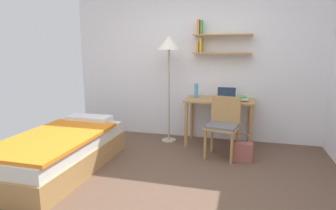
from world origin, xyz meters
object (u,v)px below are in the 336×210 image
at_px(bed, 60,152).
at_px(desk_chair, 223,124).
at_px(laptop, 226,96).
at_px(water_bottle, 196,90).
at_px(handbag, 242,151).
at_px(standing_lamp, 169,49).
at_px(desk, 219,108).
at_px(book_stack, 242,98).

xyz_separation_m(bed, desk_chair, (1.96, 1.01, 0.24)).
bearing_deg(desk_chair, laptop, 90.42).
xyz_separation_m(laptop, water_bottle, (-0.48, -0.01, 0.07)).
bearing_deg(laptop, handbag, -68.63).
xyz_separation_m(standing_lamp, handbag, (1.20, -0.60, -1.37)).
xyz_separation_m(desk, handbag, (0.38, -0.64, -0.46)).
distance_m(desk, laptop, 0.23).
distance_m(desk, book_stack, 0.38).
xyz_separation_m(laptop, book_stack, (0.24, -0.11, -0.01)).
bearing_deg(desk_chair, water_bottle, 129.58).
xyz_separation_m(bed, desk, (1.86, 1.53, 0.37)).
relative_size(standing_lamp, handbag, 4.17).
bearing_deg(standing_lamp, bed, -124.93).
xyz_separation_m(desk, book_stack, (0.34, -0.03, 0.17)).
relative_size(bed, handbag, 4.60).
height_order(bed, handbag, bed).
distance_m(standing_lamp, book_stack, 1.37).
bearing_deg(book_stack, bed, -145.65).
bearing_deg(standing_lamp, desk, 2.92).
height_order(desk_chair, handbag, desk_chair).
distance_m(water_bottle, book_stack, 0.74).
distance_m(standing_lamp, laptop, 1.17).
xyz_separation_m(water_bottle, handbag, (0.77, -0.71, -0.71)).
height_order(bed, laptop, laptop).
bearing_deg(water_bottle, handbag, -42.94).
relative_size(laptop, handbag, 0.79).
relative_size(water_bottle, handbag, 0.55).
height_order(bed, water_bottle, water_bottle).
bearing_deg(book_stack, water_bottle, 172.20).
xyz_separation_m(desk_chair, water_bottle, (-0.49, 0.59, 0.37)).
bearing_deg(desk, book_stack, -4.23).
bearing_deg(book_stack, desk_chair, -115.92).
bearing_deg(handbag, laptop, 111.37).
height_order(laptop, water_bottle, water_bottle).
relative_size(standing_lamp, book_stack, 7.15).
bearing_deg(bed, laptop, 39.54).
bearing_deg(bed, water_bottle, 47.40).
bearing_deg(laptop, desk, -138.41).
bearing_deg(water_bottle, standing_lamp, -165.06).
height_order(desk, laptop, laptop).
xyz_separation_m(desk, desk_chair, (0.10, -0.51, -0.12)).
height_order(desk, water_bottle, water_bottle).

